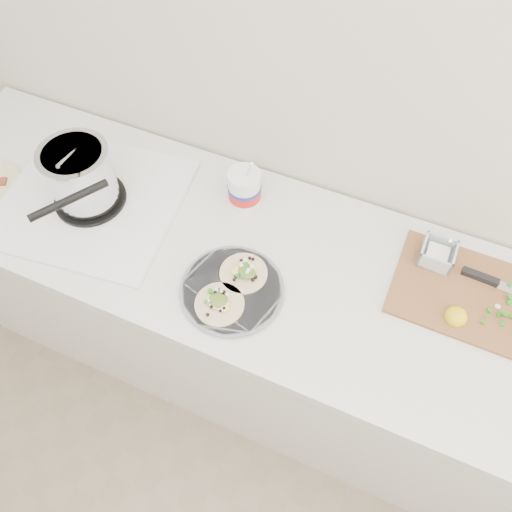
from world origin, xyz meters
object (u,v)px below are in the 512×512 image
at_px(stove, 85,184).
at_px(taco_plate, 232,288).
at_px(cutboard, 471,289).
at_px(tub, 245,187).

bearing_deg(stove, taco_plate, -18.95).
xyz_separation_m(taco_plate, cutboard, (0.61, 0.26, -0.00)).
distance_m(stove, tub, 0.49).
bearing_deg(stove, cutboard, 0.32).
bearing_deg(tub, taco_plate, -72.20).
height_order(taco_plate, cutboard, cutboard).
xyz_separation_m(stove, taco_plate, (0.54, -0.11, -0.07)).
relative_size(stove, tub, 2.61).
height_order(stove, cutboard, stove).
bearing_deg(tub, stove, -155.67).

